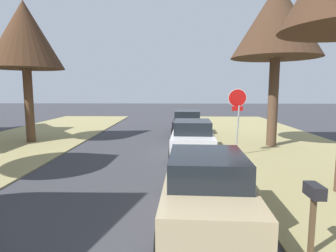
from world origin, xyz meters
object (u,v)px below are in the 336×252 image
Objects in this scene: stop_sign_far at (237,107)px; parked_sedan_white at (192,139)px; parked_sedan_tan at (206,189)px; parked_sedan_black at (187,123)px; curbside_mailbox at (314,199)px; street_tree_right_mid_b at (277,22)px; street_tree_left_mid_b at (25,36)px.

stop_sign_far reaches higher than parked_sedan_white.
parked_sedan_tan is 12.55m from parked_sedan_black.
parked_sedan_white is at bearing 89.43° from parked_sedan_tan.
parked_sedan_tan reaches higher than curbside_mailbox.
parked_sedan_white is (-4.23, -1.89, -5.55)m from street_tree_right_mid_b.
street_tree_right_mid_b is (2.27, 2.13, 4.10)m from stop_sign_far.
street_tree_right_mid_b reaches higher than parked_sedan_tan.
parked_sedan_white is (0.06, 6.54, 0.00)m from parked_sedan_tan.
parked_sedan_tan is (8.81, -9.15, -5.09)m from street_tree_left_mid_b.
stop_sign_far is 2.45m from parked_sedan_white.
street_tree_right_mid_b is 10.97m from parked_sedan_tan.
parked_sedan_white is 1.00× the size of parked_sedan_black.
parked_sedan_white is at bearing -90.01° from parked_sedan_black.
parked_sedan_tan is 3.52× the size of curbside_mailbox.
curbside_mailbox is at bearing -78.20° from parked_sedan_white.
street_tree_right_mid_b is 1.81× the size of parked_sedan_white.
parked_sedan_white is at bearing 172.99° from stop_sign_far.
stop_sign_far is 0.66× the size of parked_sedan_white.
curbside_mailbox is at bearing -38.68° from parked_sedan_tan.
parked_sedan_white is 6.01m from parked_sedan_black.
parked_sedan_black is 14.03m from curbside_mailbox.
street_tree_left_mid_b reaches higher than stop_sign_far.
parked_sedan_white and parked_sedan_black have the same top height.
street_tree_right_mid_b is 1.81× the size of parked_sedan_tan.
parked_sedan_tan is at bearing -46.09° from street_tree_left_mid_b.
parked_sedan_white is at bearing 101.80° from curbside_mailbox.
parked_sedan_black is (-1.96, 6.25, -1.45)m from stop_sign_far.
stop_sign_far is at bearing 72.22° from parked_sedan_tan.
parked_sedan_tan and parked_sedan_white have the same top height.
stop_sign_far is at bearing 87.74° from curbside_mailbox.
street_tree_left_mid_b is at bearing 163.62° from parked_sedan_white.
parked_sedan_black is at bearing 135.75° from street_tree_right_mid_b.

